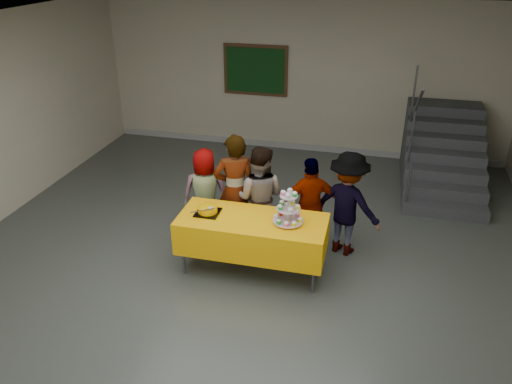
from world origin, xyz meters
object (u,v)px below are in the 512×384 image
staircase (441,154)px  cupcake_stand (288,211)px  schoolchild_b (235,190)px  schoolchild_d (310,206)px  schoolchild_a (205,193)px  schoolchild_e (347,204)px  bake_table (252,233)px  noticeboard (255,70)px  bear_cake (208,209)px  schoolchild_c (259,197)px

staircase → cupcake_stand: bearing=-121.2°
schoolchild_b → staircase: staircase is taller
schoolchild_d → schoolchild_a: bearing=-25.5°
schoolchild_a → schoolchild_b: schoolchild_b is taller
staircase → schoolchild_e: bearing=-117.7°
bake_table → schoolchild_e: size_ratio=1.28×
schoolchild_a → noticeboard: bearing=-101.4°
bake_table → noticeboard: (-1.05, 4.37, 1.04)m
schoolchild_b → schoolchild_a: bearing=-33.5°
bear_cake → schoolchild_d: bearing=28.2°
cupcake_stand → schoolchild_c: schoolchild_c is taller
noticeboard → bear_cake: bearing=-84.0°
schoolchild_c → schoolchild_e: 1.20m
bake_table → schoolchild_c: 0.68m
schoolchild_b → schoolchild_e: schoolchild_b is taller
schoolchild_a → bake_table: bearing=125.7°
noticeboard → staircase: bearing=-13.0°
schoolchild_b → schoolchild_c: (0.34, 0.02, -0.07)m
bake_table → noticeboard: noticeboard is taller
schoolchild_a → schoolchild_b: (0.48, -0.11, 0.15)m
schoolchild_d → noticeboard: size_ratio=1.06×
schoolchild_b → schoolchild_e: 1.54m
schoolchild_d → noticeboard: (-1.69, 3.70, 0.91)m
schoolchild_e → staircase: 3.15m
cupcake_stand → staircase: staircase is taller
cupcake_stand → schoolchild_a: 1.55m
bake_table → noticeboard: 4.61m
schoolchild_e → schoolchild_b: bearing=25.0°
cupcake_stand → schoolchild_b: 1.07m
noticeboard → schoolchild_a: bearing=-87.4°
cupcake_stand → bear_cake: bearing=-179.7°
schoolchild_d → schoolchild_e: size_ratio=0.94×
schoolchild_a → schoolchild_c: 0.82m
cupcake_stand → schoolchild_e: schoolchild_e is taller
cupcake_stand → schoolchild_a: size_ratio=0.34×
schoolchild_b → schoolchild_e: size_ratio=1.11×
cupcake_stand → schoolchild_b: schoolchild_b is taller
schoolchild_d → schoolchild_e: (0.48, 0.08, 0.05)m
schoolchild_c → schoolchild_a: bearing=-5.7°
schoolchild_e → staircase: size_ratio=0.61×
schoolchild_d → noticeboard: noticeboard is taller
bake_table → bear_cake: 0.65m
bake_table → schoolchild_c: size_ratio=1.27×
staircase → bake_table: bearing=-126.2°
bake_table → schoolchild_e: schoolchild_e is taller
schoolchild_c → schoolchild_e: bearing=-174.3°
bear_cake → schoolchild_e: size_ratio=0.24×
cupcake_stand → bake_table: bearing=-178.2°
schoolchild_a → schoolchild_d: bearing=163.1°
bear_cake → schoolchild_d: (1.23, 0.66, -0.14)m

